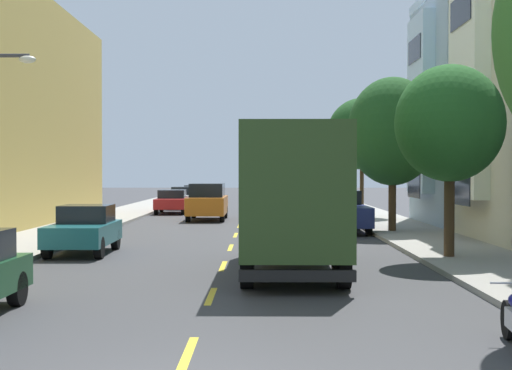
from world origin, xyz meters
TOP-DOWN VIEW (x-y plane):
  - ground_plane at (0.00, 30.00)m, footprint 160.00×160.00m
  - sidewalk_left at (-7.10, 28.00)m, footprint 3.20×120.00m
  - sidewalk_right at (7.10, 28.00)m, footprint 3.20×120.00m
  - lane_centerline_dashes at (0.00, 24.50)m, footprint 0.14×47.20m
  - street_tree_second at (6.40, 13.16)m, footprint 3.11×3.11m
  - street_tree_third at (6.40, 22.65)m, footprint 3.68×3.68m
  - street_tree_farthest at (6.40, 32.13)m, footprint 3.71×3.71m
  - delivery_box_truck at (1.80, 10.61)m, footprint 2.45×8.11m
  - parked_pickup_navy at (4.45, 23.84)m, footprint 2.02×5.31m
  - parked_sedan_red at (-4.41, 37.86)m, footprint 1.93×4.55m
  - parked_pickup_silver at (4.41, 35.54)m, footprint 2.07×5.33m
  - parked_hatchback_teal at (-4.49, 15.09)m, footprint 1.80×4.02m
  - parked_wagon_champagne at (4.34, 49.07)m, footprint 1.89×4.73m
  - parked_sedan_black at (-4.34, 53.24)m, footprint 1.88×4.53m
  - parked_hatchback_white at (-4.30, 43.43)m, footprint 1.86×4.05m
  - moving_orange_sedan at (-1.80, 31.46)m, footprint 1.95×4.80m

SIDE VIEW (x-z plane):
  - ground_plane at x=0.00m, z-range 0.00..0.00m
  - lane_centerline_dashes at x=0.00m, z-range 0.00..0.01m
  - sidewalk_left at x=-7.10m, z-range 0.00..0.14m
  - sidewalk_right at x=7.10m, z-range 0.00..0.14m
  - parked_sedan_red at x=-4.41m, z-range 0.03..1.46m
  - parked_sedan_black at x=-4.34m, z-range 0.03..1.46m
  - parked_hatchback_teal at x=-4.49m, z-range 0.01..1.51m
  - parked_hatchback_white at x=-4.30m, z-range 0.01..1.51m
  - parked_wagon_champagne at x=4.34m, z-range 0.05..1.55m
  - parked_pickup_navy at x=4.45m, z-range -0.04..1.69m
  - parked_pickup_silver at x=4.41m, z-range -0.04..1.69m
  - moving_orange_sedan at x=-1.80m, z-range 0.02..1.95m
  - delivery_box_truck at x=1.80m, z-range 0.21..3.84m
  - street_tree_second at x=6.40m, z-range 1.19..6.66m
  - street_tree_third at x=6.40m, z-range 1.05..7.33m
  - street_tree_farthest at x=6.40m, z-range 1.39..7.73m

